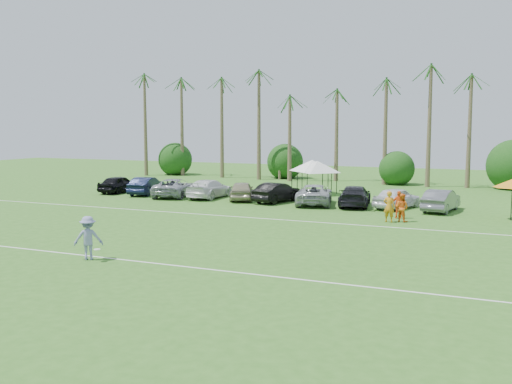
% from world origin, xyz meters
% --- Properties ---
extents(ground, '(120.00, 120.00, 0.00)m').
position_xyz_m(ground, '(0.00, 0.00, 0.00)').
color(ground, '#33671F').
rests_on(ground, ground).
extents(field_lines, '(80.00, 12.10, 0.01)m').
position_xyz_m(field_lines, '(0.00, 8.00, 0.01)').
color(field_lines, white).
rests_on(field_lines, ground).
extents(palm_tree_0, '(2.40, 2.40, 8.90)m').
position_xyz_m(palm_tree_0, '(-22.00, 38.00, 7.48)').
color(palm_tree_0, brown).
rests_on(palm_tree_0, ground).
extents(palm_tree_1, '(2.40, 2.40, 9.90)m').
position_xyz_m(palm_tree_1, '(-17.00, 38.00, 8.35)').
color(palm_tree_1, brown).
rests_on(palm_tree_1, ground).
extents(palm_tree_2, '(2.40, 2.40, 10.90)m').
position_xyz_m(palm_tree_2, '(-12.00, 38.00, 9.21)').
color(palm_tree_2, brown).
rests_on(palm_tree_2, ground).
extents(palm_tree_3, '(2.40, 2.40, 11.90)m').
position_xyz_m(palm_tree_3, '(-8.00, 38.00, 10.06)').
color(palm_tree_3, brown).
rests_on(palm_tree_3, ground).
extents(palm_tree_4, '(2.40, 2.40, 8.90)m').
position_xyz_m(palm_tree_4, '(-4.00, 38.00, 7.48)').
color(palm_tree_4, brown).
rests_on(palm_tree_4, ground).
extents(palm_tree_5, '(2.40, 2.40, 9.90)m').
position_xyz_m(palm_tree_5, '(0.00, 38.00, 8.35)').
color(palm_tree_5, brown).
rests_on(palm_tree_5, ground).
extents(palm_tree_6, '(2.40, 2.40, 10.90)m').
position_xyz_m(palm_tree_6, '(4.00, 38.00, 9.21)').
color(palm_tree_6, brown).
rests_on(palm_tree_6, ground).
extents(palm_tree_7, '(2.40, 2.40, 11.90)m').
position_xyz_m(palm_tree_7, '(8.00, 38.00, 10.06)').
color(palm_tree_7, brown).
rests_on(palm_tree_7, ground).
extents(palm_tree_8, '(2.40, 2.40, 8.90)m').
position_xyz_m(palm_tree_8, '(13.00, 38.00, 7.48)').
color(palm_tree_8, brown).
rests_on(palm_tree_8, ground).
extents(bush_tree_0, '(4.00, 4.00, 4.00)m').
position_xyz_m(bush_tree_0, '(-19.00, 39.00, 1.80)').
color(bush_tree_0, brown).
rests_on(bush_tree_0, ground).
extents(bush_tree_1, '(4.00, 4.00, 4.00)m').
position_xyz_m(bush_tree_1, '(-6.00, 39.00, 1.80)').
color(bush_tree_1, brown).
rests_on(bush_tree_1, ground).
extents(bush_tree_2, '(4.00, 4.00, 4.00)m').
position_xyz_m(bush_tree_2, '(6.00, 39.00, 1.80)').
color(bush_tree_2, brown).
rests_on(bush_tree_2, ground).
extents(sideline_player_a, '(0.69, 0.48, 1.80)m').
position_xyz_m(sideline_player_a, '(9.23, 15.67, 0.90)').
color(sideline_player_a, orange).
rests_on(sideline_player_a, ground).
extents(sideline_player_b, '(0.96, 0.87, 1.62)m').
position_xyz_m(sideline_player_b, '(9.88, 16.13, 0.81)').
color(sideline_player_b, orange).
rests_on(sideline_player_b, ground).
extents(sideline_player_c, '(1.03, 0.63, 1.64)m').
position_xyz_m(sideline_player_c, '(9.53, 17.29, 0.82)').
color(sideline_player_c, orange).
rests_on(sideline_player_c, ground).
extents(canopy_tent_left, '(3.96, 3.96, 3.21)m').
position_xyz_m(canopy_tent_left, '(0.93, 27.25, 2.75)').
color(canopy_tent_left, black).
rests_on(canopy_tent_left, ground).
extents(canopy_tent_right, '(3.90, 3.90, 3.16)m').
position_xyz_m(canopy_tent_right, '(1.53, 26.78, 2.70)').
color(canopy_tent_right, black).
rests_on(canopy_tent_right, ground).
extents(frisbee_player, '(1.38, 1.19, 1.80)m').
position_xyz_m(frisbee_player, '(-0.39, 1.49, 0.90)').
color(frisbee_player, '#7E82B3').
rests_on(frisbee_player, ground).
extents(parked_car_0, '(1.69, 4.16, 1.42)m').
position_xyz_m(parked_car_0, '(-13.91, 21.65, 0.71)').
color(parked_car_0, black).
rests_on(parked_car_0, ground).
extents(parked_car_1, '(2.28, 4.50, 1.42)m').
position_xyz_m(parked_car_1, '(-11.09, 21.42, 0.71)').
color(parked_car_1, black).
rests_on(parked_car_1, ground).
extents(parked_car_2, '(3.40, 5.48, 1.42)m').
position_xyz_m(parked_car_2, '(-8.26, 21.11, 0.71)').
color(parked_car_2, '#93969E').
rests_on(parked_car_2, ground).
extents(parked_car_3, '(2.01, 4.89, 1.42)m').
position_xyz_m(parked_car_3, '(-5.43, 21.51, 0.71)').
color(parked_car_3, white).
rests_on(parked_car_3, ground).
extents(parked_car_4, '(3.11, 4.48, 1.42)m').
position_xyz_m(parked_car_4, '(-2.60, 21.29, 0.71)').
color(parked_car_4, tan).
rests_on(parked_car_4, ground).
extents(parked_car_5, '(2.49, 4.53, 1.42)m').
position_xyz_m(parked_car_5, '(0.23, 21.25, 0.71)').
color(parked_car_5, black).
rests_on(parked_car_5, ground).
extents(parked_car_6, '(3.52, 5.51, 1.42)m').
position_xyz_m(parked_car_6, '(3.06, 21.15, 0.71)').
color(parked_car_6, '#A0A3A7').
rests_on(parked_car_6, ground).
extents(parked_car_7, '(2.73, 5.13, 1.42)m').
position_xyz_m(parked_car_7, '(5.88, 21.37, 0.71)').
color(parked_car_7, black).
rests_on(parked_car_7, ground).
extents(parked_car_8, '(2.95, 4.47, 1.42)m').
position_xyz_m(parked_car_8, '(8.71, 21.43, 0.71)').
color(parked_car_8, white).
rests_on(parked_car_8, ground).
extents(parked_car_9, '(2.15, 4.48, 1.42)m').
position_xyz_m(parked_car_9, '(11.54, 21.25, 0.71)').
color(parked_car_9, slate).
rests_on(parked_car_9, ground).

